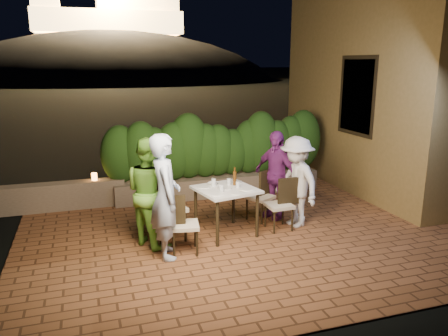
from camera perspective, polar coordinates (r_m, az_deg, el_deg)
name	(u,v)px	position (r m, az deg, el deg)	size (l,w,h in m)	color
ground	(250,238)	(6.90, 3.47, -9.09)	(400.00, 400.00, 0.00)	black
terrace_floor	(239,230)	(7.36, 2.04, -8.05)	(7.00, 6.00, 0.15)	brown
building_wall	(378,69)	(9.90, 19.44, 12.07)	(1.60, 5.00, 5.00)	olive
window_pane	(358,96)	(9.06, 17.12, 8.99)	(0.08, 1.00, 1.40)	black
window_frame	(358,96)	(9.06, 17.07, 8.99)	(0.06, 1.15, 1.55)	black
planter	(219,185)	(8.94, -0.67, -2.20)	(4.20, 0.55, 0.40)	brown
hedge	(219,149)	(8.77, -0.68, 2.52)	(4.00, 0.70, 1.10)	#1D3E10
parapet	(63,196)	(8.57, -20.23, -3.43)	(2.20, 0.30, 0.50)	brown
hill	(114,109)	(66.39, -14.19, 7.54)	(52.00, 40.00, 22.00)	black
fortress	(108,4)	(66.53, -14.96, 20.04)	(26.00, 8.00, 8.00)	#FFCC7A
dining_table	(226,211)	(6.86, 0.26, -5.68)	(0.85, 0.85, 0.75)	white
plate_nw	(217,194)	(6.44, -0.93, -3.41)	(0.21, 0.21, 0.01)	white
plate_sw	(204,187)	(6.82, -2.63, -2.43)	(0.23, 0.23, 0.01)	white
plate_ne	(246,189)	(6.70, 2.90, -2.74)	(0.24, 0.24, 0.01)	white
plate_se	(236,182)	(7.07, 1.56, -1.84)	(0.21, 0.21, 0.01)	white
plate_centre	(224,188)	(6.74, 0.00, -2.61)	(0.24, 0.24, 0.01)	white
plate_front	(238,193)	(6.49, 1.83, -3.28)	(0.21, 0.21, 0.01)	white
glass_nw	(221,188)	(6.56, -0.34, -2.64)	(0.06, 0.06, 0.11)	silver
glass_sw	(214,182)	(6.85, -1.38, -1.90)	(0.07, 0.07, 0.12)	silver
glass_ne	(238,185)	(6.76, 1.81, -2.20)	(0.06, 0.06, 0.10)	silver
glass_se	(229,182)	(6.91, 0.64, -1.80)	(0.06, 0.06, 0.11)	silver
beer_bottle	(235,176)	(6.88, 1.40, -1.09)	(0.06, 0.06, 0.29)	#4B2A0C
bowl	(213,183)	(6.94, -1.45, -2.03)	(0.15, 0.15, 0.04)	white
chair_left_front	(185,224)	(6.23, -5.18, -7.28)	(0.39, 0.39, 0.85)	black
chair_left_back	(167,207)	(6.64, -7.44, -5.05)	(0.49, 0.49, 1.06)	black
chair_right_front	(279,204)	(7.10, 7.21, -4.71)	(0.39, 0.39, 0.84)	black
chair_right_back	(260,196)	(7.49, 4.76, -3.66)	(0.39, 0.39, 0.85)	black
diner_blue	(165,196)	(6.00, -7.67, -3.69)	(0.63, 0.42, 1.74)	#AFC3E1
diner_green	(150,192)	(6.47, -9.67, -3.08)	(0.78, 0.61, 1.61)	#7CC93F
diner_white	(296,182)	(7.20, 9.42, -1.81)	(0.97, 0.56, 1.49)	silver
diner_purple	(275,175)	(7.54, 6.74, -0.88)	(0.90, 0.37, 1.53)	#7B297D
parapet_lamp	(94,177)	(8.48, -16.58, -1.09)	(0.10, 0.10, 0.14)	orange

